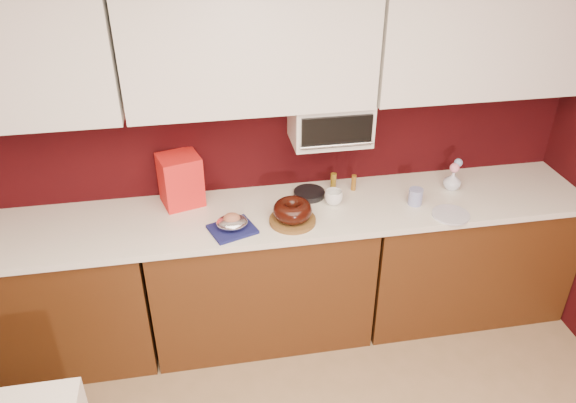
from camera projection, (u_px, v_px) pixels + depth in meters
The scene contains 25 objects.
wall_back at pixel (250, 136), 3.34m from camera, with size 4.00×0.02×2.50m, color black.
base_cabinet_left at pixel (37, 301), 3.31m from camera, with size 1.31×0.58×0.86m, color #49260E.
base_cabinet_center at pixel (261, 276), 3.51m from camera, with size 1.31×0.58×0.86m, color #49260E.
base_cabinet_right at pixel (460, 254), 3.71m from camera, with size 1.31×0.58×0.86m, color #49260E.
countertop at pixel (259, 216), 3.27m from camera, with size 4.00×0.62×0.04m, color white.
upper_cabinet_center at pixel (250, 43), 2.89m from camera, with size 1.31×0.33×0.70m, color white.
upper_cabinet_right at pixel (490, 31), 3.09m from camera, with size 1.31×0.33×0.70m, color white.
toaster_oven at pixel (330, 121), 3.22m from camera, with size 0.45×0.30×0.25m, color white.
toaster_oven_door at pixel (337, 132), 3.09m from camera, with size 0.40×0.02×0.18m, color black.
toaster_oven_handle at pixel (337, 145), 3.12m from camera, with size 0.02×0.02×0.42m, color silver.
cake_base at pixel (292, 220), 3.17m from camera, with size 0.26×0.26×0.02m, color brown.
bundt_cake at pixel (293, 210), 3.14m from camera, with size 0.22×0.22×0.09m, color black.
navy_towel at pixel (232, 229), 3.10m from camera, with size 0.24×0.20×0.02m, color #161954.
foil_ham_nest at pixel (232, 222), 3.08m from camera, with size 0.17×0.15×0.06m, color white.
roasted_ham at pixel (232, 218), 3.06m from camera, with size 0.09×0.08×0.06m, color #AB694E.
pandoro_box at pixel (181, 180), 3.28m from camera, with size 0.23×0.21×0.31m, color red.
dark_pan at pixel (309, 193), 3.42m from camera, with size 0.19×0.19×0.03m, color black.
coffee_mug at pixel (334, 196), 3.32m from camera, with size 0.09×0.09×0.10m, color white.
blue_jar at pixel (415, 197), 3.32m from camera, with size 0.08×0.08×0.10m, color navy.
flower_vase at pixel (453, 180), 3.47m from camera, with size 0.09×0.09×0.13m, color silver.
flower_pink at pixel (455, 168), 3.43m from camera, with size 0.06×0.06×0.06m, color pink.
flower_blue at pixel (458, 163), 3.44m from camera, with size 0.05×0.05×0.05m, color #83A2D1.
china_plate at pixel (451, 215), 3.23m from camera, with size 0.22×0.22×0.01m, color silver.
amber_bottle at pixel (333, 181), 3.47m from camera, with size 0.04×0.04×0.11m, color #7F6217.
amber_bottle_tall at pixel (354, 183), 3.47m from camera, with size 0.03×0.03×0.10m, color brown.
Camera 1 is at (-0.32, -0.80, 2.65)m, focal length 35.00 mm.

